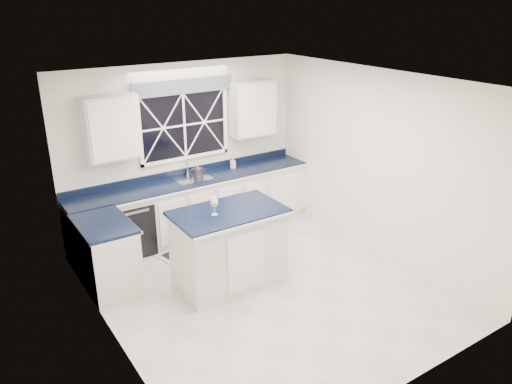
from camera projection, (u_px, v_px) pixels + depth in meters
ground at (264, 287)px, 6.63m from camera, size 4.50×4.50×0.00m
back_wall at (184, 149)px, 7.88m from camera, size 4.00×0.10×2.70m
base_cabinets at (181, 216)px, 7.68m from camera, size 3.99×1.60×0.90m
countertop at (194, 180)px, 7.81m from camera, size 3.98×0.64×0.04m
dishwasher at (130, 226)px, 7.43m from camera, size 0.60×0.58×0.82m
window at (184, 120)px, 7.67m from camera, size 1.65×0.09×1.26m
upper_cabinets at (187, 117)px, 7.55m from camera, size 3.10×0.34×0.90m
faucet at (188, 166)px, 7.89m from camera, size 0.05×0.20×0.30m
island at (229, 247)px, 6.54m from camera, size 1.43×0.87×1.06m
rug at (205, 250)px, 7.59m from camera, size 1.43×1.04×0.02m
kettle at (198, 171)px, 7.90m from camera, size 0.24×0.20×0.18m
wine_glass at (214, 203)px, 6.17m from camera, size 0.10×0.10×0.23m
soap_bottle at (233, 163)px, 8.27m from camera, size 0.11×0.11×0.18m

